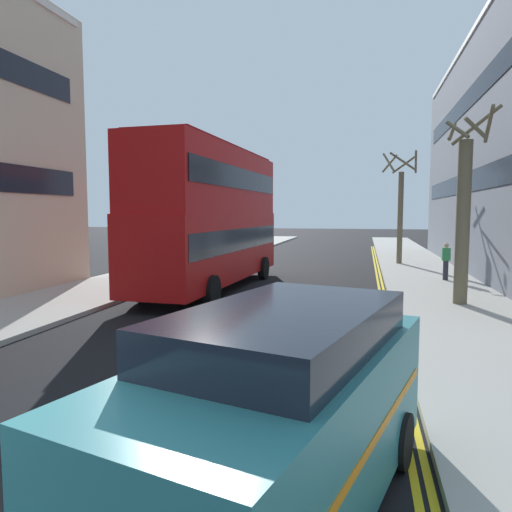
# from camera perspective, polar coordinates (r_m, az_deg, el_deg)

# --- Properties ---
(sidewalk_right) EXTENTS (4.00, 80.00, 0.14)m
(sidewalk_right) POSITION_cam_1_polar(r_m,az_deg,el_deg) (19.10, 21.45, -4.21)
(sidewalk_right) COLOR #ADA89E
(sidewalk_right) RESTS_ON ground
(sidewalk_left) EXTENTS (4.00, 80.00, 0.14)m
(sidewalk_left) POSITION_cam_1_polar(r_m,az_deg,el_deg) (21.43, -15.47, -3.04)
(sidewalk_left) COLOR #ADA89E
(sidewalk_left) RESTS_ON ground
(kerb_line_outer) EXTENTS (0.10, 56.00, 0.01)m
(kerb_line_outer) POSITION_cam_1_polar(r_m,az_deg,el_deg) (16.94, 15.37, -5.43)
(kerb_line_outer) COLOR yellow
(kerb_line_outer) RESTS_ON ground
(kerb_line_inner) EXTENTS (0.10, 56.00, 0.01)m
(kerb_line_inner) POSITION_cam_1_polar(r_m,az_deg,el_deg) (16.94, 14.83, -5.42)
(kerb_line_inner) COLOR yellow
(kerb_line_inner) RESTS_ON ground
(double_decker_bus_away) EXTENTS (3.16, 10.91, 5.64)m
(double_decker_bus_away) POSITION_cam_1_polar(r_m,az_deg,el_deg) (19.10, -5.31, 5.05)
(double_decker_bus_away) COLOR #B20F0F
(double_decker_bus_away) RESTS_ON ground
(taxi_minivan) EXTENTS (3.07, 5.14, 2.12)m
(taxi_minivan) POSITION_cam_1_polar(r_m,az_deg,el_deg) (4.98, 2.46, -18.55)
(taxi_minivan) COLOR teal
(taxi_minivan) RESTS_ON ground
(pedestrian_far) EXTENTS (0.34, 0.22, 1.62)m
(pedestrian_far) POSITION_cam_1_polar(r_m,az_deg,el_deg) (22.35, 21.79, -0.53)
(pedestrian_far) COLOR #2D2D38
(pedestrian_far) RESTS_ON sidewalk_right
(street_tree_near) EXTENTS (2.01, 2.14, 6.41)m
(street_tree_near) POSITION_cam_1_polar(r_m,az_deg,el_deg) (28.80, 16.88, 5.70)
(street_tree_near) COLOR #6B6047
(street_tree_near) RESTS_ON sidewalk_right
(street_tree_mid) EXTENTS (1.75, 1.84, 6.34)m
(street_tree_mid) POSITION_cam_1_polar(r_m,az_deg,el_deg) (16.63, 23.62, 4.55)
(street_tree_mid) COLOR #6B6047
(street_tree_mid) RESTS_ON sidewalk_right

